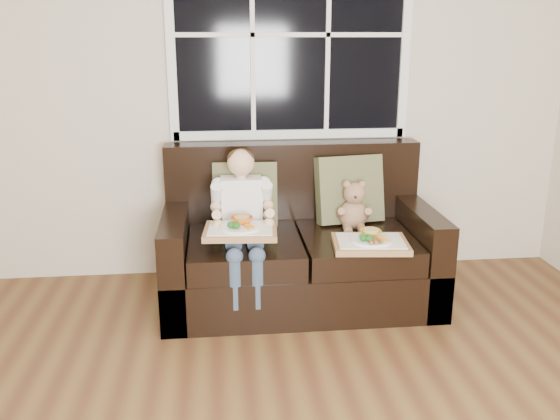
{
  "coord_description": "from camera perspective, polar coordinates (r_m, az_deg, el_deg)",
  "views": [
    {
      "loc": [
        -0.2,
        -1.54,
        1.66
      ],
      "look_at": [
        0.16,
        1.85,
        0.64
      ],
      "focal_mm": 38.0,
      "sensor_mm": 36.0,
      "label": 1
    }
  ],
  "objects": [
    {
      "name": "child",
      "position": [
        3.6,
        -3.65,
        0.08
      ],
      "size": [
        0.37,
        0.59,
        0.83
      ],
      "color": "white",
      "rests_on": "loveseat"
    },
    {
      "name": "pillow_right",
      "position": [
        3.94,
        6.68,
        1.99
      ],
      "size": [
        0.47,
        0.27,
        0.45
      ],
      "rotation": [
        -0.21,
        0.0,
        0.16
      ],
      "color": "#5A5F3A",
      "rests_on": "loveseat"
    },
    {
      "name": "pillow_left",
      "position": [
        3.85,
        -3.38,
        1.53
      ],
      "size": [
        0.42,
        0.21,
        0.43
      ],
      "rotation": [
        -0.21,
        0.0,
        -0.05
      ],
      "color": "#5A5F3A",
      "rests_on": "loveseat"
    },
    {
      "name": "room_walls",
      "position": [
        1.56,
        1.31,
        14.25
      ],
      "size": [
        4.52,
        5.02,
        2.71
      ],
      "color": "beige",
      "rests_on": "ground"
    },
    {
      "name": "teddy_bear",
      "position": [
        3.82,
        7.12,
        0.12
      ],
      "size": [
        0.2,
        0.25,
        0.33
      ],
      "rotation": [
        0.0,
        0.0,
        -0.12
      ],
      "color": "#A07754",
      "rests_on": "loveseat"
    },
    {
      "name": "tray_left",
      "position": [
        3.42,
        -3.82,
        -1.84
      ],
      "size": [
        0.44,
        0.35,
        0.1
      ],
      "rotation": [
        0.0,
        0.0,
        -0.08
      ],
      "color": "#A37849",
      "rests_on": "child"
    },
    {
      "name": "window_back",
      "position": [
        4.06,
        1.0,
        16.52
      ],
      "size": [
        1.62,
        0.04,
        1.37
      ],
      "color": "black",
      "rests_on": "room_walls"
    },
    {
      "name": "tray_right",
      "position": [
        3.53,
        8.69,
        -3.07
      ],
      "size": [
        0.47,
        0.38,
        0.1
      ],
      "rotation": [
        0.0,
        0.0,
        -0.1
      ],
      "color": "#A37849",
      "rests_on": "loveseat"
    },
    {
      "name": "loveseat",
      "position": [
        3.84,
        1.75,
        -3.94
      ],
      "size": [
        1.7,
        0.92,
        0.96
      ],
      "color": "black",
      "rests_on": "ground"
    }
  ]
}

